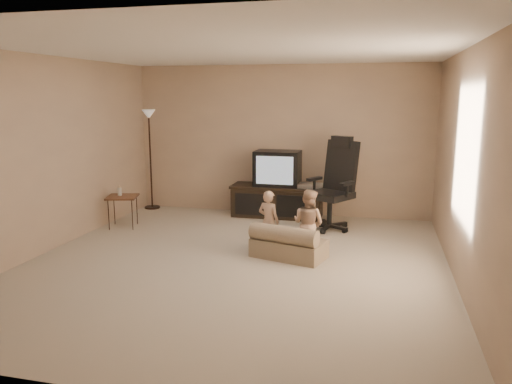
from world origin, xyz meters
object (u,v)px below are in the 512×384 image
tv_stand (278,189)px  toddler_left (269,221)px  floor_lamp (150,137)px  toddler_right (308,224)px  side_table (122,197)px  office_chair (333,196)px  child_sofa (287,244)px

tv_stand → toddler_left: (0.27, -1.92, -0.05)m
floor_lamp → toddler_right: bearing=-33.7°
side_table → floor_lamp: floor_lamp is taller
office_chair → floor_lamp: 3.43m
tv_stand → side_table: tv_stand is taller
floor_lamp → child_sofa: bearing=-37.2°
office_chair → child_sofa: size_ratio=1.41×
side_table → toddler_right: 3.07m
office_chair → toddler_right: size_ratio=1.61×
side_table → floor_lamp: 1.55m
office_chair → toddler_left: 1.53m
office_chair → toddler_left: office_chair is taller
child_sofa → toddler_right: 0.37m
tv_stand → floor_lamp: size_ratio=0.88×
child_sofa → tv_stand: bearing=120.3°
side_table → toddler_right: toddler_right is taller
floor_lamp → toddler_left: bearing=-37.3°
side_table → floor_lamp: (-0.14, 1.31, 0.81)m
side_table → toddler_left: size_ratio=0.82×
office_chair → floor_lamp: size_ratio=0.80×
side_table → toddler_left: toddler_left is taller
tv_stand → child_sofa: 2.21m
tv_stand → toddler_right: (0.80, -2.02, -0.02)m
side_table → toddler_left: (2.44, -0.66, -0.07)m
tv_stand → floor_lamp: (-2.32, 0.06, 0.82)m
floor_lamp → toddler_left: floor_lamp is taller
floor_lamp → child_sofa: size_ratio=1.78×
child_sofa → side_table: bearing=178.0°
office_chair → floor_lamp: bearing=-160.1°
child_sofa → floor_lamp: bearing=158.4°
floor_lamp → toddler_left: (2.59, -1.97, -0.88)m
toddler_left → office_chair: bearing=-98.7°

